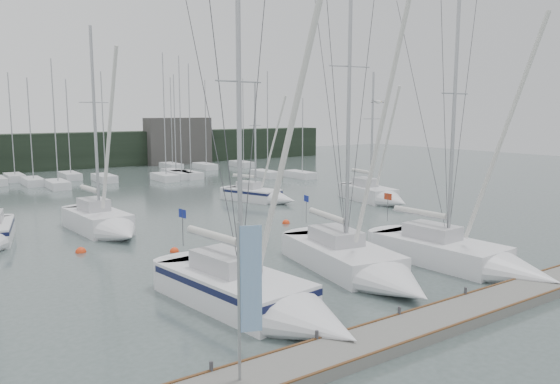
{
  "coord_description": "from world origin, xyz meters",
  "views": [
    {
      "loc": [
        -17.01,
        -17.71,
        8.04
      ],
      "look_at": [
        -1.22,
        5.0,
        3.92
      ],
      "focal_mm": 35.0,
      "sensor_mm": 36.0,
      "label": 1
    }
  ],
  "objects_px": {
    "sailboat_near_right": "(475,260)",
    "sailboat_mid_b": "(107,225)",
    "sailboat_near_center": "(366,268)",
    "sailboat_mid_d": "(264,196)",
    "buoy_a": "(174,252)",
    "buoy_c": "(81,252)",
    "sailboat_near_left": "(264,300)",
    "buoy_b": "(286,223)",
    "dock_banner": "(247,288)",
    "sailboat_mid_e": "(378,196)"
  },
  "relations": [
    {
      "from": "sailboat_mid_e",
      "to": "buoy_b",
      "type": "distance_m",
      "value": 12.23
    },
    {
      "from": "sailboat_mid_b",
      "to": "sailboat_near_center",
      "type": "bearing_deg",
      "value": -71.34
    },
    {
      "from": "sailboat_near_left",
      "to": "dock_banner",
      "type": "bearing_deg",
      "value": -135.44
    },
    {
      "from": "buoy_a",
      "to": "dock_banner",
      "type": "relative_size",
      "value": 0.11
    },
    {
      "from": "sailboat_near_left",
      "to": "sailboat_mid_e",
      "type": "xyz_separation_m",
      "value": [
        23.06,
        16.85,
        -0.07
      ]
    },
    {
      "from": "sailboat_mid_b",
      "to": "buoy_a",
      "type": "relative_size",
      "value": 27.3
    },
    {
      "from": "buoy_b",
      "to": "dock_banner",
      "type": "bearing_deg",
      "value": -128.1
    },
    {
      "from": "buoy_a",
      "to": "dock_banner",
      "type": "height_order",
      "value": "dock_banner"
    },
    {
      "from": "sailboat_near_center",
      "to": "sailboat_near_left",
      "type": "bearing_deg",
      "value": -160.05
    },
    {
      "from": "buoy_b",
      "to": "dock_banner",
      "type": "height_order",
      "value": "dock_banner"
    },
    {
      "from": "buoy_b",
      "to": "buoy_c",
      "type": "distance_m",
      "value": 14.41
    },
    {
      "from": "sailboat_mid_b",
      "to": "sailboat_near_right",
      "type": "bearing_deg",
      "value": -60.66
    },
    {
      "from": "sailboat_mid_e",
      "to": "buoy_a",
      "type": "bearing_deg",
      "value": -156.28
    },
    {
      "from": "buoy_b",
      "to": "sailboat_near_right",
      "type": "bearing_deg",
      "value": -86.43
    },
    {
      "from": "sailboat_mid_e",
      "to": "buoy_a",
      "type": "relative_size",
      "value": 23.33
    },
    {
      "from": "sailboat_near_center",
      "to": "sailboat_mid_d",
      "type": "distance_m",
      "value": 23.33
    },
    {
      "from": "sailboat_near_right",
      "to": "dock_banner",
      "type": "xyz_separation_m",
      "value": [
        -15.7,
        -3.69,
        2.55
      ]
    },
    {
      "from": "sailboat_near_center",
      "to": "buoy_a",
      "type": "bearing_deg",
      "value": 127.81
    },
    {
      "from": "sailboat_mid_d",
      "to": "buoy_c",
      "type": "bearing_deg",
      "value": -173.57
    },
    {
      "from": "buoy_a",
      "to": "buoy_c",
      "type": "height_order",
      "value": "buoy_c"
    },
    {
      "from": "sailboat_near_left",
      "to": "sailboat_near_center",
      "type": "distance_m",
      "value": 6.7
    },
    {
      "from": "dock_banner",
      "to": "sailboat_mid_e",
      "type": "bearing_deg",
      "value": 60.57
    },
    {
      "from": "buoy_c",
      "to": "buoy_a",
      "type": "bearing_deg",
      "value": -33.5
    },
    {
      "from": "sailboat_near_left",
      "to": "sailboat_mid_d",
      "type": "bearing_deg",
      "value": 49.31
    },
    {
      "from": "sailboat_near_center",
      "to": "buoy_b",
      "type": "height_order",
      "value": "sailboat_near_center"
    },
    {
      "from": "buoy_b",
      "to": "sailboat_near_left",
      "type": "bearing_deg",
      "value": -128.18
    },
    {
      "from": "sailboat_near_center",
      "to": "sailboat_mid_e",
      "type": "distance_m",
      "value": 22.74
    },
    {
      "from": "sailboat_mid_d",
      "to": "buoy_c",
      "type": "relative_size",
      "value": 18.61
    },
    {
      "from": "sailboat_mid_d",
      "to": "sailboat_near_left",
      "type": "bearing_deg",
      "value": -142.13
    },
    {
      "from": "sailboat_near_right",
      "to": "dock_banner",
      "type": "relative_size",
      "value": 3.27
    },
    {
      "from": "sailboat_mid_b",
      "to": "buoy_c",
      "type": "bearing_deg",
      "value": -130.33
    },
    {
      "from": "sailboat_near_center",
      "to": "sailboat_near_right",
      "type": "xyz_separation_m",
      "value": [
        5.5,
        -2.12,
        0.01
      ]
    },
    {
      "from": "sailboat_near_right",
      "to": "buoy_a",
      "type": "relative_size",
      "value": 28.8
    },
    {
      "from": "sailboat_mid_b",
      "to": "sailboat_mid_e",
      "type": "relative_size",
      "value": 1.17
    },
    {
      "from": "sailboat_near_right",
      "to": "sailboat_mid_b",
      "type": "bearing_deg",
      "value": 120.48
    },
    {
      "from": "dock_banner",
      "to": "buoy_c",
      "type": "bearing_deg",
      "value": 110.65
    },
    {
      "from": "sailboat_mid_b",
      "to": "buoy_a",
      "type": "distance_m",
      "value": 6.91
    },
    {
      "from": "sailboat_mid_e",
      "to": "buoy_a",
      "type": "xyz_separation_m",
      "value": [
        -21.85,
        -5.53,
        -0.59
      ]
    },
    {
      "from": "sailboat_near_left",
      "to": "buoy_c",
      "type": "xyz_separation_m",
      "value": [
        -3.26,
        14.28,
        -0.66
      ]
    },
    {
      "from": "sailboat_mid_e",
      "to": "buoy_c",
      "type": "relative_size",
      "value": 20.11
    },
    {
      "from": "sailboat_mid_b",
      "to": "dock_banner",
      "type": "distance_m",
      "value": 22.94
    },
    {
      "from": "sailboat_mid_b",
      "to": "sailboat_near_left",
      "type": "bearing_deg",
      "value": -92.61
    },
    {
      "from": "sailboat_near_center",
      "to": "buoy_a",
      "type": "relative_size",
      "value": 32.98
    },
    {
      "from": "sailboat_near_right",
      "to": "sailboat_mid_d",
      "type": "distance_m",
      "value": 24.07
    },
    {
      "from": "buoy_b",
      "to": "buoy_c",
      "type": "height_order",
      "value": "buoy_c"
    },
    {
      "from": "sailboat_mid_b",
      "to": "buoy_b",
      "type": "xyz_separation_m",
      "value": [
        11.75,
        -3.79,
        -0.65
      ]
    },
    {
      "from": "buoy_a",
      "to": "dock_banner",
      "type": "distance_m",
      "value": 16.96
    },
    {
      "from": "sailboat_near_left",
      "to": "buoy_c",
      "type": "bearing_deg",
      "value": 95.26
    },
    {
      "from": "sailboat_near_center",
      "to": "buoy_b",
      "type": "relative_size",
      "value": 30.73
    },
    {
      "from": "sailboat_near_left",
      "to": "buoy_b",
      "type": "bearing_deg",
      "value": 44.22
    }
  ]
}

